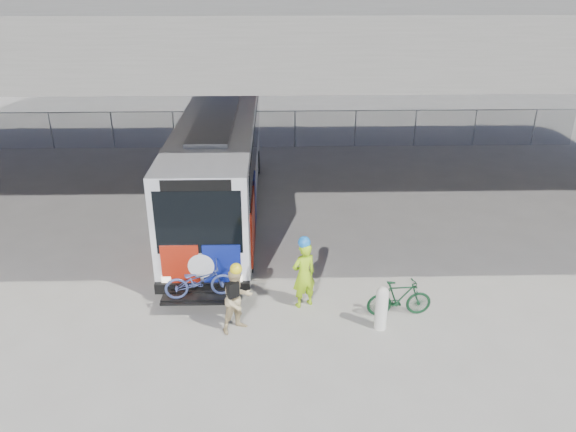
{
  "coord_description": "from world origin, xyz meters",
  "views": [
    {
      "loc": [
        -0.03,
        -15.14,
        8.38
      ],
      "look_at": [
        0.35,
        -0.06,
        1.6
      ],
      "focal_mm": 35.0,
      "sensor_mm": 36.0,
      "label": 1
    }
  ],
  "objects_px": {
    "cyclist_hivis": "(304,273)",
    "bike_parked": "(399,298)",
    "bus": "(219,157)",
    "bollard": "(382,306)",
    "cyclist_tan": "(237,299)"
  },
  "relations": [
    {
      "from": "bike_parked",
      "to": "bus",
      "type": "bearing_deg",
      "value": 33.55
    },
    {
      "from": "bus",
      "to": "cyclist_hivis",
      "type": "bearing_deg",
      "value": -66.78
    },
    {
      "from": "bus",
      "to": "bollard",
      "type": "bearing_deg",
      "value": -58.17
    },
    {
      "from": "bollard",
      "to": "cyclist_tan",
      "type": "xyz_separation_m",
      "value": [
        -3.57,
        0.02,
        0.25
      ]
    },
    {
      "from": "cyclist_hivis",
      "to": "bike_parked",
      "type": "height_order",
      "value": "cyclist_hivis"
    },
    {
      "from": "bollard",
      "to": "cyclist_hivis",
      "type": "xyz_separation_m",
      "value": [
        -1.88,
        1.08,
        0.35
      ]
    },
    {
      "from": "bollard",
      "to": "bus",
      "type": "bearing_deg",
      "value": 121.83
    },
    {
      "from": "bus",
      "to": "bollard",
      "type": "xyz_separation_m",
      "value": [
        4.59,
        -7.4,
        -1.47
      ]
    },
    {
      "from": "cyclist_hivis",
      "to": "bike_parked",
      "type": "relative_size",
      "value": 1.21
    },
    {
      "from": "cyclist_tan",
      "to": "bike_parked",
      "type": "relative_size",
      "value": 1.11
    },
    {
      "from": "bus",
      "to": "bike_parked",
      "type": "bearing_deg",
      "value": -52.97
    },
    {
      "from": "cyclist_hivis",
      "to": "bike_parked",
      "type": "xyz_separation_m",
      "value": [
        2.45,
        -0.52,
        -0.48
      ]
    },
    {
      "from": "bollard",
      "to": "cyclist_hivis",
      "type": "height_order",
      "value": "cyclist_hivis"
    },
    {
      "from": "bollard",
      "to": "cyclist_tan",
      "type": "relative_size",
      "value": 0.63
    },
    {
      "from": "bus",
      "to": "bike_parked",
      "type": "xyz_separation_m",
      "value": [
        5.16,
        -6.84,
        -1.6
      ]
    }
  ]
}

